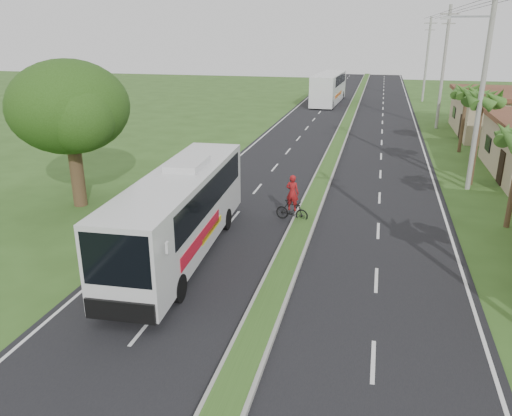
# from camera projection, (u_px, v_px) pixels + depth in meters

# --- Properties ---
(ground) EXTENTS (180.00, 180.00, 0.00)m
(ground) POSITION_uv_depth(u_px,v_px,m) (253.00, 344.00, 14.80)
(ground) COLOR #32511D
(ground) RESTS_ON ground
(road_asphalt) EXTENTS (14.00, 160.00, 0.02)m
(road_asphalt) POSITION_uv_depth(u_px,v_px,m) (326.00, 171.00, 33.10)
(road_asphalt) COLOR black
(road_asphalt) RESTS_ON ground
(median_strip) EXTENTS (1.20, 160.00, 0.18)m
(median_strip) POSITION_uv_depth(u_px,v_px,m) (326.00, 170.00, 33.06)
(median_strip) COLOR gray
(median_strip) RESTS_ON ground
(lane_edge_left) EXTENTS (0.12, 160.00, 0.01)m
(lane_edge_left) POSITION_uv_depth(u_px,v_px,m) (230.00, 165.00, 34.61)
(lane_edge_left) COLOR silver
(lane_edge_left) RESTS_ON ground
(lane_edge_right) EXTENTS (0.12, 160.00, 0.01)m
(lane_edge_right) POSITION_uv_depth(u_px,v_px,m) (432.00, 178.00, 31.59)
(lane_edge_right) COLOR silver
(lane_edge_right) RESTS_ON ground
(shop_far) EXTENTS (8.60, 11.60, 3.82)m
(shop_far) POSITION_uv_depth(u_px,v_px,m) (506.00, 113.00, 43.94)
(shop_far) COLOR tan
(shop_far) RESTS_ON ground
(palm_verge_c) EXTENTS (2.40, 2.40, 5.85)m
(palm_verge_c) POSITION_uv_depth(u_px,v_px,m) (483.00, 99.00, 28.49)
(palm_verge_c) COLOR #473321
(palm_verge_c) RESTS_ON ground
(palm_verge_d) EXTENTS (2.40, 2.40, 5.25)m
(palm_verge_d) POSITION_uv_depth(u_px,v_px,m) (467.00, 92.00, 36.80)
(palm_verge_d) COLOR #473321
(palm_verge_d) RESTS_ON ground
(shade_tree) EXTENTS (6.30, 6.00, 7.54)m
(shade_tree) POSITION_uv_depth(u_px,v_px,m) (67.00, 110.00, 25.01)
(shade_tree) COLOR #473321
(shade_tree) RESTS_ON ground
(utility_pole_b) EXTENTS (3.20, 0.28, 12.00)m
(utility_pole_b) POSITION_uv_depth(u_px,v_px,m) (483.00, 80.00, 27.26)
(utility_pole_b) COLOR gray
(utility_pole_b) RESTS_ON ground
(utility_pole_c) EXTENTS (1.60, 0.28, 11.00)m
(utility_pole_c) POSITION_uv_depth(u_px,v_px,m) (443.00, 67.00, 45.75)
(utility_pole_c) COLOR gray
(utility_pole_c) RESTS_ON ground
(utility_pole_d) EXTENTS (1.60, 0.28, 10.50)m
(utility_pole_d) POSITION_uv_depth(u_px,v_px,m) (427.00, 59.00, 64.13)
(utility_pole_d) COLOR gray
(utility_pole_d) RESTS_ON ground
(coach_bus_main) EXTENTS (3.04, 11.67, 3.74)m
(coach_bus_main) POSITION_uv_depth(u_px,v_px,m) (181.00, 208.00, 20.10)
(coach_bus_main) COLOR silver
(coach_bus_main) RESTS_ON ground
(coach_bus_far) EXTENTS (3.30, 12.85, 3.71)m
(coach_bus_far) POSITION_uv_depth(u_px,v_px,m) (329.00, 86.00, 63.48)
(coach_bus_far) COLOR white
(coach_bus_far) RESTS_ON ground
(motorcyclist) EXTENTS (1.75, 0.85, 2.32)m
(motorcyclist) POSITION_uv_depth(u_px,v_px,m) (292.00, 204.00, 24.17)
(motorcyclist) COLOR black
(motorcyclist) RESTS_ON ground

